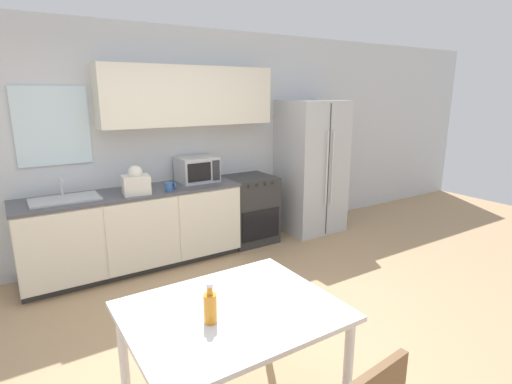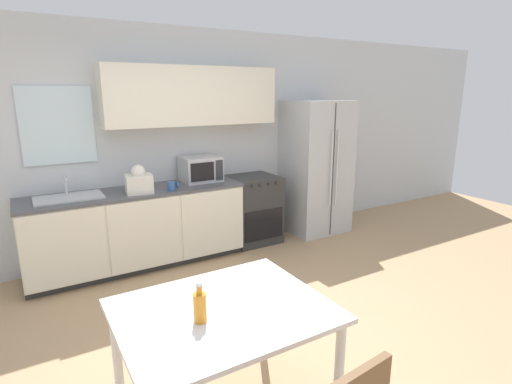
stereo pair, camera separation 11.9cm
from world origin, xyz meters
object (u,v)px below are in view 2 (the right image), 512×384
(dining_table, at_px, (223,324))
(drink_bottle, at_px, (200,306))
(coffee_mug, at_px, (172,186))
(oven_range, at_px, (252,209))
(refrigerator, at_px, (316,167))
(microwave, at_px, (200,169))

(dining_table, distance_m, drink_bottle, 0.25)
(coffee_mug, bearing_deg, dining_table, -102.59)
(coffee_mug, distance_m, dining_table, 2.40)
(oven_range, height_order, coffee_mug, coffee_mug)
(oven_range, distance_m, dining_table, 3.06)
(coffee_mug, relative_size, dining_table, 0.11)
(refrigerator, height_order, coffee_mug, refrigerator)
(refrigerator, bearing_deg, coffee_mug, -175.68)
(oven_range, relative_size, refrigerator, 0.48)
(microwave, relative_size, dining_table, 0.39)
(microwave, xyz_separation_m, coffee_mug, (-0.47, -0.30, -0.10))
(dining_table, bearing_deg, microwave, 69.33)
(oven_range, bearing_deg, coffee_mug, -169.12)
(coffee_mug, bearing_deg, drink_bottle, -105.95)
(oven_range, xyz_separation_m, dining_table, (-1.68, -2.55, 0.22))
(refrigerator, relative_size, dining_table, 1.58)
(oven_range, bearing_deg, refrigerator, -3.41)
(refrigerator, xyz_separation_m, drink_bottle, (-2.85, -2.54, -0.07))
(refrigerator, relative_size, drink_bottle, 8.09)
(oven_range, xyz_separation_m, coffee_mug, (-1.16, -0.22, 0.50))
(refrigerator, relative_size, microwave, 4.06)
(dining_table, relative_size, drink_bottle, 5.13)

